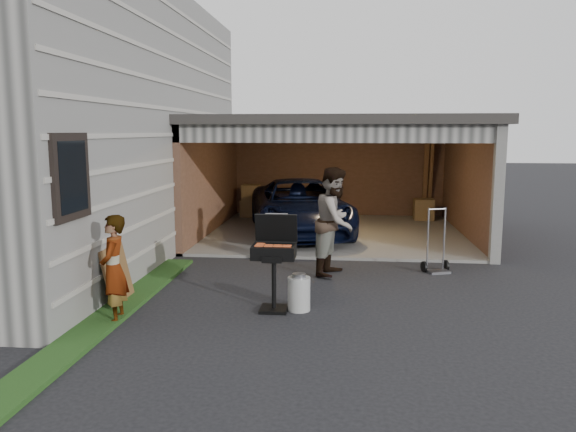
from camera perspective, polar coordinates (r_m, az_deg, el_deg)
name	(u,v)px	position (r m, az deg, el deg)	size (l,w,h in m)	color
ground	(274,315)	(8.03, -1.46, -10.04)	(80.00, 80.00, 0.00)	black
house	(20,123)	(13.50, -25.55, 8.56)	(7.00, 11.00, 5.50)	#474744
groundcover_strip	(89,332)	(7.73, -19.58, -11.07)	(0.50, 8.00, 0.06)	#193814
garage	(338,159)	(14.36, 5.05, 5.79)	(6.80, 6.30, 2.90)	#605E59
minivan	(300,209)	(13.86, 1.21, 0.71)	(2.20, 4.77, 1.33)	black
woman	(114,269)	(7.91, -17.30, -5.18)	(0.54, 0.35, 1.47)	#C9D6FD
man	(335,221)	(10.08, 4.80, -0.54)	(0.94, 0.73, 1.94)	#4F231F
bbq_grill	(274,255)	(8.04, -1.42, -3.97)	(0.62, 0.54, 1.38)	black
propane_tank	(299,294)	(8.17, 1.12, -7.91)	(0.33, 0.33, 0.49)	#AEAEAA
plywood_panel	(117,275)	(8.81, -16.95, -5.77)	(0.04, 0.79, 0.88)	brown
hand_truck	(437,260)	(10.69, 14.86, -4.32)	(0.53, 0.48, 1.19)	gray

